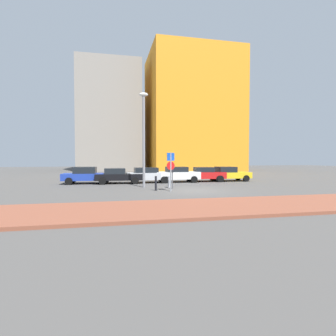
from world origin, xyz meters
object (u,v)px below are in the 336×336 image
parked_car_white (177,174)px  parked_car_yellow (228,174)px  parking_meter (172,176)px  parked_car_red (204,174)px  parking_sign_post (171,167)px  parked_car_silver (149,175)px  parked_car_blue (88,175)px  traffic_bollard_near (156,183)px  parked_car_black (118,176)px  traffic_bollard_mid (169,182)px  street_lamp (144,132)px

parked_car_white → parked_car_yellow: size_ratio=1.01×
parking_meter → parked_car_red: bearing=49.7°
parked_car_white → parking_sign_post: 7.18m
parking_meter → parked_car_white: bearing=72.2°
parked_car_yellow → parked_car_red: bearing=-179.2°
parked_car_silver → parked_car_red: 5.59m
parking_sign_post → parked_car_blue: bearing=131.1°
parking_sign_post → parking_meter: (0.48, 1.55, -0.73)m
parked_car_silver → parked_car_yellow: (8.16, 0.15, -0.02)m
parking_sign_post → traffic_bollard_near: (-0.96, 0.57, -1.19)m
parked_car_blue → parked_car_black: (2.69, -0.44, -0.05)m
parking_sign_post → traffic_bollard_mid: (0.39, 2.27, -1.26)m
parked_car_red → traffic_bollard_mid: 6.50m
parked_car_black → street_lamp: 5.57m
parked_car_blue → traffic_bollard_mid: parked_car_blue is taller
street_lamp → traffic_bollard_mid: (1.91, -0.65, -3.93)m
parked_car_white → parking_meter: (-1.68, -5.23, 0.20)m
parked_car_white → traffic_bollard_mid: size_ratio=4.78×
parked_car_red → parked_car_black: bearing=-178.5°
parked_car_black → parked_car_white: parked_car_white is taller
parking_meter → parked_car_blue: bearing=140.3°
parking_meter → parking_sign_post: bearing=-107.2°
parked_car_red → parked_car_blue: bearing=178.9°
parked_car_silver → parked_car_yellow: size_ratio=1.00×
street_lamp → traffic_bollard_mid: 4.42m
traffic_bollard_near → traffic_bollard_mid: 2.17m
parked_car_red → parked_car_yellow: size_ratio=0.98×
street_lamp → traffic_bollard_near: (0.57, -2.34, -3.85)m
parked_car_blue → parked_car_yellow: bearing=-0.8°
parked_car_black → parking_meter: 6.45m
parked_car_blue → street_lamp: bearing=-41.8°
parking_sign_post → parked_car_red: bearing=54.0°
traffic_bollard_near → parking_meter: bearing=34.2°
parked_car_blue → parked_car_silver: size_ratio=1.09×
parked_car_yellow → traffic_bollard_mid: (-7.16, -4.62, -0.30)m
parked_car_blue → parking_meter: size_ratio=3.02×
traffic_bollard_mid → parked_car_silver: bearing=102.6°
parked_car_black → parked_car_red: 8.47m
parked_car_red → traffic_bollard_near: size_ratio=3.94×
parking_sign_post → parked_car_silver: bearing=95.2°
parked_car_silver → parked_car_white: parked_car_white is taller
parking_meter → parked_car_silver: bearing=101.9°
parked_car_black → parked_car_red: (8.46, 0.23, 0.02)m
traffic_bollard_mid → parked_car_blue: bearing=143.8°
parked_car_red → traffic_bollard_near: (-5.94, -6.29, -0.22)m
parking_sign_post → parked_car_black: bearing=117.7°
parked_car_red → parking_meter: bearing=-130.3°
parked_car_black → parking_sign_post: 7.56m
parked_car_white → traffic_bollard_mid: (-1.77, -4.51, -0.33)m
parked_car_yellow → traffic_bollard_mid: bearing=-147.1°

